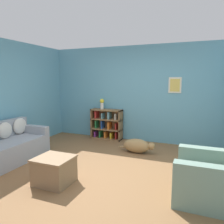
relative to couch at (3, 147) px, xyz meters
name	(u,v)px	position (x,y,z in m)	size (l,w,h in m)	color
ground_plane	(104,170)	(2.05, 0.45, -0.32)	(14.00, 14.00, 0.00)	brown
wall_back	(137,94)	(2.05, 2.70, 0.98)	(5.60, 0.13, 2.60)	#609EB7
wall_left	(0,97)	(-0.50, 0.45, 0.98)	(0.13, 5.00, 2.60)	#609EB7
couch	(3,147)	(0.00, 0.00, 0.00)	(0.82, 1.77, 0.84)	#9399A3
bookshelf	(107,124)	(1.21, 2.50, 0.09)	(0.90, 0.29, 0.86)	olive
recliner_chair	(221,178)	(3.99, 0.09, 0.02)	(1.05, 0.93, 1.03)	gray
coffee_table	(54,169)	(1.52, -0.35, -0.09)	(0.58, 0.54, 0.44)	#846647
dog	(137,146)	(2.37, 1.64, -0.16)	(0.89, 0.30, 0.33)	#9E7A4C
vase	(102,103)	(1.07, 2.49, 0.70)	(0.12, 0.12, 0.29)	silver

